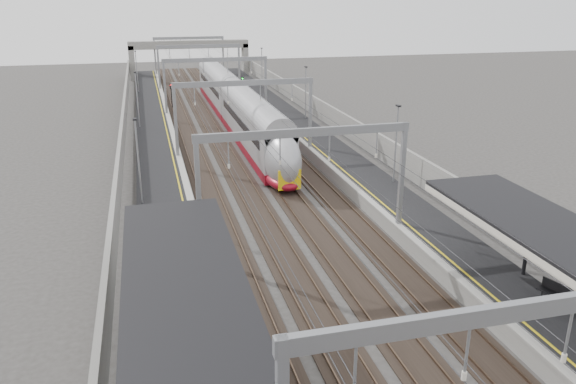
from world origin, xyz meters
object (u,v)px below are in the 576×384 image
overbridge (189,49)px  train (237,110)px  bench (559,292)px  signal_green (171,91)px

overbridge → train: (1.50, -44.35, -3.10)m
bench → signal_green: (-14.56, 59.17, 0.82)m
bench → signal_green: 60.94m
train → signal_green: train is taller
train → signal_green: (-6.70, 14.51, 0.20)m
signal_green → bench: bearing=-76.2°
overbridge → train: overbridge is taller
train → bench: 45.35m
overbridge → train: 44.48m
train → bench: train is taller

